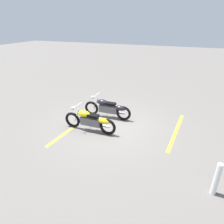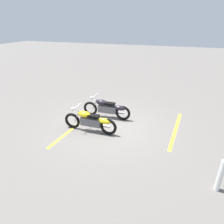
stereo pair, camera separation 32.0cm
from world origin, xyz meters
name	(u,v)px [view 1 (the left image)]	position (x,y,z in m)	size (l,w,h in m)	color
ground_plane	(108,125)	(0.00, 0.00, 0.00)	(60.00, 60.00, 0.00)	#66605B
motorcycle_bright_foreground	(91,121)	(-0.46, -0.68, 0.46)	(2.23, 0.62, 1.04)	black
motorcycle_dark_foreground	(108,108)	(-0.28, 0.69, 0.46)	(2.23, 0.62, 1.04)	black
bollard_post	(216,179)	(3.88, -2.34, 0.47)	(0.14, 0.14, 0.94)	white
parking_stripe_near	(74,127)	(-1.28, -0.67, 0.00)	(3.20, 0.12, 0.01)	yellow
parking_stripe_mid	(176,131)	(2.72, 0.55, 0.00)	(3.20, 0.12, 0.01)	yellow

